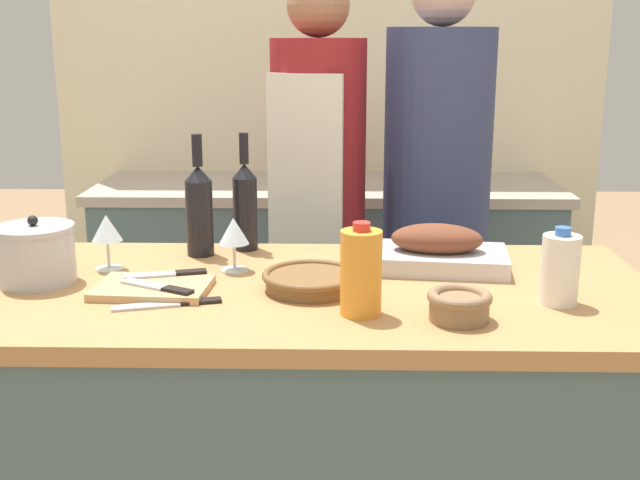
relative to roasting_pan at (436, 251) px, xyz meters
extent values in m
cube|color=#4C666B|center=(-0.29, -0.15, -0.53)|extent=(1.50, 0.74, 0.90)
cube|color=#B27F4C|center=(-0.29, -0.15, -0.06)|extent=(1.55, 0.76, 0.04)
cube|color=#4C666B|center=(-0.29, 1.34, -0.55)|extent=(1.84, 0.58, 0.86)
cube|color=#ADA393|center=(-0.29, 1.34, -0.10)|extent=(1.90, 0.60, 0.04)
cube|color=beige|center=(-0.29, 1.69, 0.29)|extent=(2.40, 0.10, 2.55)
cube|color=#BCBCC1|center=(0.00, 0.00, -0.02)|extent=(0.37, 0.24, 0.04)
ellipsoid|color=brown|center=(0.00, 0.00, 0.03)|extent=(0.24, 0.15, 0.07)
cylinder|color=brown|center=(-0.30, -0.18, -0.03)|extent=(0.21, 0.21, 0.03)
torus|color=brown|center=(-0.30, -0.18, -0.01)|extent=(0.22, 0.22, 0.02)
cube|color=tan|center=(-0.66, -0.20, -0.03)|extent=(0.26, 0.19, 0.02)
cylinder|color=#B7B7BC|center=(-0.94, -0.14, 0.02)|extent=(0.18, 0.18, 0.12)
cylinder|color=#B7B7BC|center=(-0.94, -0.14, 0.09)|extent=(0.18, 0.18, 0.01)
sphere|color=black|center=(-0.94, -0.14, 0.10)|extent=(0.02, 0.02, 0.02)
cylinder|color=#846647|center=(0.00, -0.37, -0.02)|extent=(0.12, 0.12, 0.05)
torus|color=#846647|center=(0.00, -0.37, 0.01)|extent=(0.13, 0.13, 0.02)
cylinder|color=orange|center=(-0.20, -0.34, 0.05)|extent=(0.09, 0.09, 0.18)
cylinder|color=red|center=(-0.20, -0.34, 0.14)|extent=(0.04, 0.04, 0.02)
cylinder|color=white|center=(0.23, -0.26, 0.03)|extent=(0.08, 0.08, 0.15)
cylinder|color=#3360B2|center=(0.23, -0.26, 0.12)|extent=(0.03, 0.03, 0.02)
cylinder|color=black|center=(-0.60, 0.11, 0.06)|extent=(0.07, 0.07, 0.20)
cone|color=black|center=(-0.60, 0.11, 0.17)|extent=(0.07, 0.07, 0.04)
cylinder|color=black|center=(-0.60, 0.11, 0.23)|extent=(0.03, 0.03, 0.08)
cylinder|color=black|center=(-0.49, 0.17, 0.05)|extent=(0.07, 0.07, 0.19)
cone|color=black|center=(-0.49, 0.17, 0.17)|extent=(0.07, 0.07, 0.04)
cylinder|color=black|center=(-0.49, 0.17, 0.23)|extent=(0.02, 0.02, 0.08)
cylinder|color=silver|center=(-0.81, -0.03, -0.04)|extent=(0.07, 0.07, 0.00)
cylinder|color=silver|center=(-0.81, -0.03, 0.00)|extent=(0.01, 0.01, 0.07)
cone|color=silver|center=(-0.81, -0.03, 0.06)|extent=(0.07, 0.07, 0.06)
cylinder|color=silver|center=(-0.49, -0.03, -0.04)|extent=(0.07, 0.07, 0.00)
cylinder|color=silver|center=(-0.49, -0.03, -0.01)|extent=(0.01, 0.01, 0.06)
cone|color=silver|center=(-0.49, -0.03, 0.06)|extent=(0.07, 0.07, 0.06)
cube|color=#B7B7BC|center=(-0.65, -0.31, -0.04)|extent=(0.15, 0.07, 0.01)
cube|color=black|center=(-0.54, -0.28, -0.04)|extent=(0.09, 0.05, 0.01)
cube|color=#B7B7BC|center=(-0.68, -0.14, -0.02)|extent=(0.12, 0.06, 0.01)
cube|color=black|center=(-0.59, -0.12, -0.02)|extent=(0.08, 0.05, 0.01)
cube|color=#B7B7BC|center=(-0.67, -0.21, -0.02)|extent=(0.12, 0.08, 0.01)
cube|color=black|center=(-0.59, -0.26, -0.02)|extent=(0.08, 0.06, 0.01)
cube|color=#B22323|center=(-0.34, 1.36, -0.05)|extent=(0.18, 0.14, 0.05)
cylinder|color=#B7B7BC|center=(-0.36, 1.36, 0.02)|extent=(0.13, 0.13, 0.10)
cube|color=#B22323|center=(-0.28, 1.36, 0.05)|extent=(0.05, 0.08, 0.16)
cube|color=#B22323|center=(-0.34, 1.36, 0.18)|extent=(0.17, 0.08, 0.08)
cylinder|color=#B28E2D|center=(0.22, 1.24, 0.02)|extent=(0.07, 0.07, 0.20)
cylinder|color=black|center=(0.22, 1.24, 0.13)|extent=(0.03, 0.03, 0.02)
cylinder|color=#B28E2D|center=(0.02, 1.43, -0.01)|extent=(0.06, 0.06, 0.15)
cylinder|color=black|center=(0.02, 1.43, 0.07)|extent=(0.03, 0.03, 0.02)
cube|color=beige|center=(-0.31, 0.66, -0.58)|extent=(0.28, 0.23, 0.81)
cylinder|color=maroon|center=(-0.31, 0.66, 0.17)|extent=(0.31, 0.31, 0.68)
sphere|color=#996B4C|center=(-0.31, 0.66, 0.60)|extent=(0.20, 0.20, 0.20)
cube|color=silver|center=(-0.35, 0.52, -0.02)|extent=(0.23, 0.08, 0.86)
cube|color=beige|center=(0.08, 0.68, -0.57)|extent=(0.32, 0.27, 0.83)
cylinder|color=navy|center=(0.08, 0.68, 0.19)|extent=(0.35, 0.35, 0.69)
camera|label=1|loc=(-0.24, -1.91, 0.52)|focal=45.00mm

